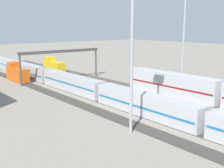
# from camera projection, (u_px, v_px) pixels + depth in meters

# --- Properties ---
(ground_plane) EXTENTS (400.00, 400.00, 0.00)m
(ground_plane) POSITION_uv_depth(u_px,v_px,m) (97.00, 90.00, 67.95)
(ground_plane) COLOR gray
(track_bed_0) EXTENTS (140.00, 2.80, 0.12)m
(track_bed_0) POSITION_uv_depth(u_px,v_px,m) (127.00, 85.00, 74.17)
(track_bed_0) COLOR #4C443D
(track_bed_0) RESTS_ON ground_plane
(track_bed_1) EXTENTS (140.00, 2.80, 0.12)m
(track_bed_1) POSITION_uv_depth(u_px,v_px,m) (112.00, 87.00, 71.06)
(track_bed_1) COLOR #4C443D
(track_bed_1) RESTS_ON ground_plane
(track_bed_2) EXTENTS (140.00, 2.80, 0.12)m
(track_bed_2) POSITION_uv_depth(u_px,v_px,m) (97.00, 90.00, 67.94)
(track_bed_2) COLOR #3D3833
(track_bed_2) RESTS_ON ground_plane
(track_bed_3) EXTENTS (140.00, 2.80, 0.12)m
(track_bed_3) POSITION_uv_depth(u_px,v_px,m) (79.00, 93.00, 64.83)
(track_bed_3) COLOR #3D3833
(track_bed_3) RESTS_ON ground_plane
(track_bed_4) EXTENTS (140.00, 2.80, 0.12)m
(track_bed_4) POSITION_uv_depth(u_px,v_px,m) (60.00, 97.00, 61.71)
(track_bed_4) COLOR #3D3833
(track_bed_4) RESTS_ON ground_plane
(train_on_track_0) EXTENTS (47.20, 3.06, 5.00)m
(train_on_track_0) POSITION_uv_depth(u_px,v_px,m) (222.00, 94.00, 53.38)
(train_on_track_0) COLOR silver
(train_on_track_0) RESTS_ON ground_plane
(train_on_track_1) EXTENTS (10.00, 3.00, 5.00)m
(train_on_track_1) POSITION_uv_depth(u_px,v_px,m) (54.00, 66.00, 94.13)
(train_on_track_1) COLOR gold
(train_on_track_1) RESTS_ON ground_plane
(train_on_track_3) EXTENTS (119.80, 3.06, 3.80)m
(train_on_track_3) POSITION_uv_depth(u_px,v_px,m) (72.00, 83.00, 66.87)
(train_on_track_3) COLOR #B7BABF
(train_on_track_3) RESTS_ON ground_plane
(train_on_track_4) EXTENTS (10.00, 3.00, 5.00)m
(train_on_track_4) POSITION_uv_depth(u_px,v_px,m) (17.00, 73.00, 79.95)
(train_on_track_4) COLOR #D85914
(train_on_track_4) RESTS_ON ground_plane
(light_mast_0) EXTENTS (2.80, 0.70, 26.70)m
(light_mast_0) POSITION_uv_depth(u_px,v_px,m) (185.00, 18.00, 60.98)
(light_mast_0) COLOR #9EA0A5
(light_mast_0) RESTS_ON ground_plane
(signal_gantry) EXTENTS (0.70, 25.00, 8.80)m
(signal_gantry) POSITION_uv_depth(u_px,v_px,m) (61.00, 55.00, 79.09)
(signal_gantry) COLOR #4C4742
(signal_gantry) RESTS_ON ground_plane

